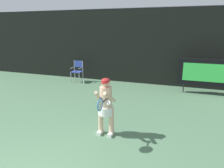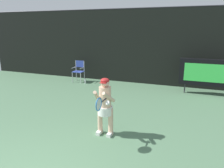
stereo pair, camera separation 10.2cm
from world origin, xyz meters
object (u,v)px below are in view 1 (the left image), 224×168
(scoreboard, at_px, (206,72))
(tennis_racket, at_px, (100,104))
(tennis_player, at_px, (106,104))
(umpire_chair, at_px, (77,70))
(water_bottle, at_px, (84,81))

(scoreboard, xyz_separation_m, tennis_racket, (-2.53, -5.26, 0.13))
(scoreboard, bearing_deg, tennis_player, -119.77)
(umpire_chair, xyz_separation_m, tennis_player, (3.43, -4.79, 0.22))
(umpire_chair, bearing_deg, tennis_racket, -56.77)
(umpire_chair, distance_m, water_bottle, 0.75)
(water_bottle, bearing_deg, umpire_chair, 151.82)
(scoreboard, height_order, umpire_chair, scoreboard)
(scoreboard, bearing_deg, water_bottle, -178.88)
(scoreboard, height_order, tennis_player, tennis_player)
(umpire_chair, distance_m, tennis_racket, 6.49)
(umpire_chair, relative_size, tennis_player, 0.71)
(tennis_player, relative_size, tennis_racket, 2.53)
(umpire_chair, relative_size, tennis_racket, 1.79)
(tennis_racket, bearing_deg, water_bottle, 137.98)
(water_bottle, distance_m, tennis_racket, 6.06)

